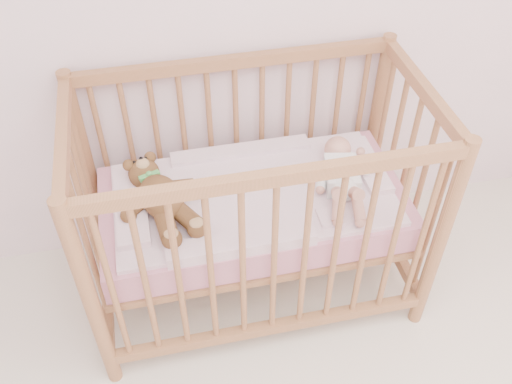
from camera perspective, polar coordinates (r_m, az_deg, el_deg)
name	(u,v)px	position (r m, az deg, el deg)	size (l,w,h in m)	color
crib	(253,205)	(2.32, -0.27, -1.32)	(1.36, 0.76, 1.00)	#B2734B
mattress	(253,208)	(2.33, -0.26, -1.58)	(1.22, 0.62, 0.13)	pink
blanket	(253,194)	(2.28, -0.27, -0.25)	(1.10, 0.58, 0.06)	pink
baby	(342,171)	(2.30, 8.61, 2.10)	(0.24, 0.50, 0.12)	white
teddy_bear	(161,196)	(2.18, -9.45, -0.39)	(0.35, 0.49, 0.14)	brown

